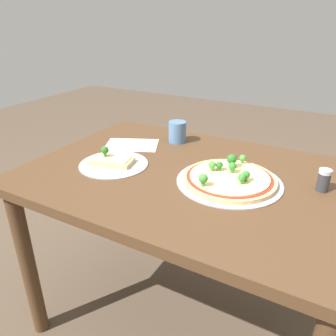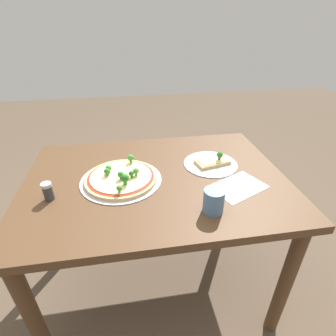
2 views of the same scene
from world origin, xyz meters
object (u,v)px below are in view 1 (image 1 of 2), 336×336
at_px(pizza_tray_whole, 229,179).
at_px(drinking_cup, 177,132).
at_px(dining_table, 187,197).
at_px(pizza_tray_slice, 112,162).
at_px(condiment_shaker, 324,180).

distance_m(pizza_tray_whole, drinking_cup, 0.43).
relative_size(dining_table, pizza_tray_slice, 4.45).
bearing_deg(pizza_tray_slice, drinking_cup, 73.17).
bearing_deg(drinking_cup, pizza_tray_slice, -106.83).
distance_m(dining_table, pizza_tray_whole, 0.19).
distance_m(pizza_tray_slice, drinking_cup, 0.35).
height_order(dining_table, condiment_shaker, condiment_shaker).
height_order(pizza_tray_whole, drinking_cup, drinking_cup).
xyz_separation_m(pizza_tray_whole, condiment_shaker, (0.28, 0.09, 0.02)).
distance_m(pizza_tray_whole, pizza_tray_slice, 0.44).
xyz_separation_m(pizza_tray_slice, drinking_cup, (0.10, 0.34, 0.04)).
bearing_deg(pizza_tray_whole, dining_table, 179.38).
xyz_separation_m(pizza_tray_slice, condiment_shaker, (0.72, 0.16, 0.03)).
distance_m(dining_table, drinking_cup, 0.35).
bearing_deg(pizza_tray_slice, dining_table, 14.64).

